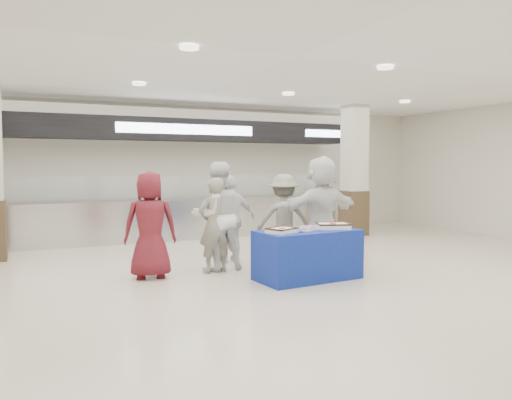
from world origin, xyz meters
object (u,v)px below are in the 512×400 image
sheet_cake_left (282,230)px  civilian_maroon (150,225)px  cupcake_tray (306,228)px  civilian_white (321,210)px  chef_short (231,219)px  soldier_a (214,225)px  display_table (308,255)px  chef_tall (217,216)px  sheet_cake_right (333,225)px  soldier_b (284,218)px

sheet_cake_left → civilian_maroon: (-1.67, 1.16, 0.03)m
cupcake_tray → civilian_white: bearing=48.3°
chef_short → soldier_a: bearing=50.0°
civilian_maroon → soldier_a: bearing=-170.6°
display_table → chef_tall: size_ratio=0.87×
civilian_maroon → soldier_a: size_ratio=1.07×
civilian_white → chef_short: bearing=-36.1°
civilian_maroon → chef_tall: (1.13, 0.13, 0.07)m
display_table → civilian_maroon: (-2.15, 1.07, 0.45)m
cupcake_tray → chef_tall: bearing=128.3°
sheet_cake_right → chef_short: 2.01m
civilian_maroon → chef_short: civilian_maroon is taller
display_table → sheet_cake_right: bearing=-4.1°
display_table → chef_tall: (-1.02, 1.20, 0.52)m
soldier_a → chef_short: bearing=-137.8°
cupcake_tray → sheet_cake_left: bearing=-172.2°
sheet_cake_left → soldier_a: soldier_a is taller
civilian_maroon → chef_short: (1.61, 0.68, -0.04)m
civilian_maroon → cupcake_tray: bearing=163.5°
sheet_cake_left → cupcake_tray: bearing=7.8°
sheet_cake_left → civilian_white: civilian_white is taller
soldier_a → chef_tall: 0.23m
chef_tall → civilian_white: (1.86, -0.23, 0.05)m
soldier_a → soldier_b: soldier_b is taller
civilian_maroon → soldier_a: (1.03, -0.03, -0.05)m
display_table → cupcake_tray: bearing=-154.8°
display_table → sheet_cake_left: sheet_cake_left is taller
sheet_cake_right → civilian_white: bearing=68.0°
chef_tall → civilian_white: bearing=169.8°
chef_tall → display_table: bearing=127.2°
sheet_cake_right → chef_short: chef_short is taller
sheet_cake_right → soldier_b: 1.45m
chef_short → soldier_b: (0.91, -0.30, 0.01)m
chef_tall → civilian_maroon: bearing=3.6°
chef_short → soldier_b: size_ratio=0.99×
sheet_cake_left → chef_tall: size_ratio=0.28×
chef_short → chef_tall: bearing=48.5°
civilian_white → soldier_b: bearing=-52.1°
cupcake_tray → civilian_white: civilian_white is taller
soldier_a → soldier_b: size_ratio=0.98×
sheet_cake_left → soldier_b: bearing=61.3°
soldier_a → civilian_white: (1.96, -0.07, 0.18)m
display_table → chef_tall: chef_tall is taller
sheet_cake_left → civilian_white: size_ratio=0.27×
civilian_maroon → soldier_b: size_ratio=1.05×
civilian_maroon → civilian_white: (2.99, -0.10, 0.13)m
cupcake_tray → soldier_b: soldier_b is taller
cupcake_tray → chef_short: chef_short is taller
sheet_cake_right → soldier_a: (-1.58, 1.03, -0.03)m
sheet_cake_right → civilian_maroon: 2.81m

